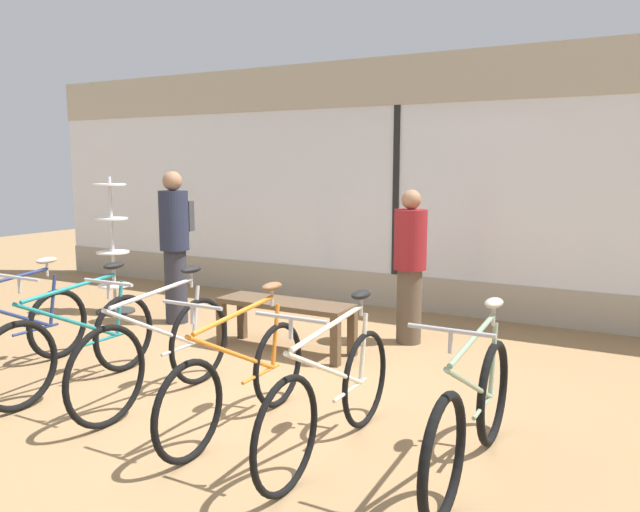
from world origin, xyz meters
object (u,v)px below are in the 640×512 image
at_px(bicycle_center_left, 158,352).
at_px(bicycle_left, 77,343).
at_px(display_bench, 285,311).
at_px(customer_near_rack, 175,242).
at_px(bicycle_far_left, 9,333).
at_px(accessory_rack, 113,258).
at_px(bicycle_center_right, 240,378).
at_px(bicycle_far_right, 472,415).
at_px(bicycle_right, 332,396).
at_px(customer_by_window, 410,264).

bearing_deg(bicycle_center_left, bicycle_left, -173.33).
height_order(display_bench, customer_near_rack, customer_near_rack).
bearing_deg(customer_near_rack, bicycle_center_left, -51.65).
relative_size(bicycle_far_left, accessory_rack, 1.01).
bearing_deg(bicycle_left, bicycle_center_left, 6.67).
xyz_separation_m(bicycle_left, accessory_rack, (-1.81, 2.10, 0.32)).
xyz_separation_m(accessory_rack, customer_near_rack, (1.03, 0.00, 0.26)).
relative_size(bicycle_center_right, customer_near_rack, 0.95).
bearing_deg(display_bench, bicycle_far_right, -35.14).
distance_m(bicycle_far_left, bicycle_center_right, 2.52).
relative_size(bicycle_left, bicycle_far_right, 0.99).
relative_size(bicycle_center_left, customer_near_rack, 0.99).
relative_size(display_bench, customer_near_rack, 0.78).
relative_size(bicycle_center_left, display_bench, 1.26).
relative_size(bicycle_left, bicycle_right, 1.00).
xyz_separation_m(bicycle_right, customer_by_window, (-0.48, 2.66, 0.45)).
bearing_deg(bicycle_left, bicycle_center_right, -0.75).
height_order(bicycle_center_right, customer_near_rack, customer_near_rack).
distance_m(bicycle_right, customer_by_window, 2.74).
bearing_deg(bicycle_right, bicycle_left, 178.80).
xyz_separation_m(bicycle_far_left, bicycle_center_left, (1.65, 0.13, 0.03)).
relative_size(bicycle_left, display_bench, 1.26).
distance_m(bicycle_center_left, bicycle_far_right, 2.48).
bearing_deg(bicycle_center_right, display_bench, 112.15).
distance_m(display_bench, customer_by_window, 1.38).
height_order(bicycle_left, bicycle_far_right, bicycle_far_right).
bearing_deg(bicycle_right, bicycle_far_left, 179.74).
height_order(bicycle_far_left, customer_by_window, customer_by_window).
distance_m(bicycle_left, display_bench, 1.98).
bearing_deg(bicycle_center_right, bicycle_center_left, 172.31).
relative_size(bicycle_center_right, display_bench, 1.22).
bearing_deg(bicycle_far_left, bicycle_far_right, 1.80).
distance_m(bicycle_far_left, customer_near_rack, 2.22).
bearing_deg(display_bench, bicycle_center_right, -67.85).
distance_m(bicycle_center_right, bicycle_right, 0.74).
bearing_deg(customer_by_window, accessory_rack, -172.28).
relative_size(bicycle_far_right, customer_by_window, 1.11).
bearing_deg(bicycle_center_right, bicycle_left, 179.25).
xyz_separation_m(bicycle_right, display_bench, (-1.46, 1.78, 0.02)).
height_order(bicycle_far_right, display_bench, bicycle_far_right).
bearing_deg(bicycle_center_left, display_bench, 84.62).
height_order(display_bench, customer_by_window, customer_by_window).
distance_m(bicycle_center_left, customer_by_window, 2.80).
xyz_separation_m(bicycle_center_left, customer_by_window, (1.13, 2.52, 0.43)).
height_order(bicycle_center_left, bicycle_far_right, bicycle_center_left).
height_order(bicycle_center_left, bicycle_center_right, bicycle_center_left).
bearing_deg(bicycle_right, bicycle_center_left, 174.84).
bearing_deg(bicycle_center_right, bicycle_right, -2.19).
bearing_deg(customer_by_window, bicycle_center_left, -114.23).
height_order(bicycle_center_left, customer_near_rack, customer_near_rack).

